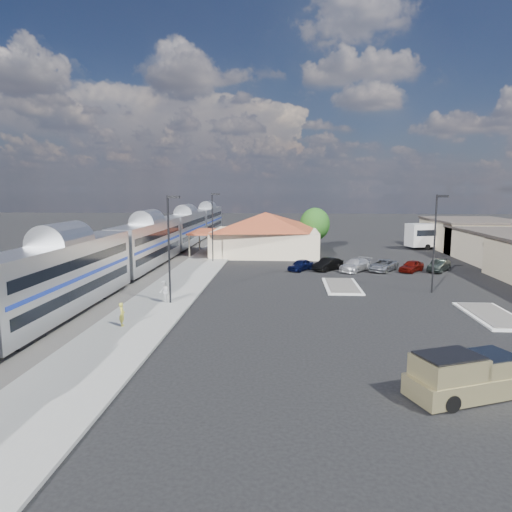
{
  "coord_description": "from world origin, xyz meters",
  "views": [
    {
      "loc": [
        -1.49,
        -42.2,
        9.46
      ],
      "look_at": [
        -4.51,
        3.18,
        2.8
      ],
      "focal_mm": 32.0,
      "sensor_mm": 36.0,
      "label": 1
    }
  ],
  "objects": [
    {
      "name": "traffic_island_south",
      "position": [
        4.0,
        2.0,
        0.1
      ],
      "size": [
        3.3,
        7.5,
        0.21
      ],
      "color": "silver",
      "rests_on": "ground"
    },
    {
      "name": "person_b",
      "position": [
        -11.53,
        -5.98,
        1.1
      ],
      "size": [
        0.94,
        1.06,
        1.83
      ],
      "primitive_type": "imported",
      "rotation": [
        0.0,
        0.0,
        -1.25
      ],
      "color": "silver",
      "rests_on": "platform"
    },
    {
      "name": "tree_depot",
      "position": [
        3.0,
        30.0,
        4.02
      ],
      "size": [
        4.71,
        4.71,
        6.63
      ],
      "color": "#382314",
      "rests_on": "ground"
    },
    {
      "name": "person_a",
      "position": [
        -12.64,
        -12.64,
        1.0
      ],
      "size": [
        0.58,
        0.7,
        1.64
      ],
      "primitive_type": "imported",
      "rotation": [
        0.0,
        0.0,
        1.93
      ],
      "color": "gold",
      "rests_on": "platform"
    },
    {
      "name": "parked_car_b",
      "position": [
        3.43,
        11.17,
        0.73
      ],
      "size": [
        4.04,
        4.42,
        1.47
      ],
      "primitive_type": "imported",
      "rotation": [
        0.0,
        0.0,
        -0.69
      ],
      "color": "black",
      "rests_on": "ground"
    },
    {
      "name": "parked_car_e",
      "position": [
        13.03,
        10.87,
        0.68
      ],
      "size": [
        3.77,
        4.08,
        1.35
      ],
      "primitive_type": "imported",
      "rotation": [
        0.0,
        0.0,
        -0.69
      ],
      "color": "maroon",
      "rests_on": "ground"
    },
    {
      "name": "freight_cars",
      "position": [
        -24.0,
        6.18,
        1.93
      ],
      "size": [
        2.8,
        46.0,
        4.0
      ],
      "color": "black",
      "rests_on": "ground"
    },
    {
      "name": "railbed",
      "position": [
        -21.0,
        8.0,
        0.06
      ],
      "size": [
        16.0,
        100.0,
        0.12
      ],
      "primitive_type": "cube",
      "color": "#4C4944",
      "rests_on": "ground"
    },
    {
      "name": "lamp_plat_s",
      "position": [
        -10.9,
        -6.0,
        5.34
      ],
      "size": [
        1.08,
        0.25,
        9.0
      ],
      "color": "black",
      "rests_on": "ground"
    },
    {
      "name": "platform",
      "position": [
        -12.0,
        6.0,
        0.09
      ],
      "size": [
        5.5,
        92.0,
        0.18
      ],
      "primitive_type": "cube",
      "color": "gray",
      "rests_on": "ground"
    },
    {
      "name": "coach_bus",
      "position": [
        23.98,
        32.78,
        2.34
      ],
      "size": [
        12.94,
        6.26,
        4.07
      ],
      "rotation": [
        0.0,
        0.0,
        1.86
      ],
      "color": "white",
      "rests_on": "ground"
    },
    {
      "name": "traffic_island_north",
      "position": [
        14.0,
        -8.0,
        0.1
      ],
      "size": [
        3.3,
        7.5,
        0.21
      ],
      "color": "silver",
      "rests_on": "ground"
    },
    {
      "name": "lamp_lot",
      "position": [
        12.1,
        0.0,
        5.34
      ],
      "size": [
        1.08,
        0.25,
        9.0
      ],
      "color": "black",
      "rests_on": "ground"
    },
    {
      "name": "parked_car_f",
      "position": [
        16.23,
        11.17,
        0.71
      ],
      "size": [
        3.68,
        4.42,
        1.42
      ],
      "primitive_type": "imported",
      "rotation": [
        0.0,
        0.0,
        -0.6
      ],
      "color": "black",
      "rests_on": "ground"
    },
    {
      "name": "pickup_truck",
      "position": [
        7.05,
        -21.7,
        0.98
      ],
      "size": [
        6.34,
        4.23,
        2.06
      ],
      "rotation": [
        0.0,
        0.0,
        1.95
      ],
      "color": "tan",
      "rests_on": "ground"
    },
    {
      "name": "lamp_plat_n",
      "position": [
        -10.9,
        16.0,
        5.34
      ],
      "size": [
        1.08,
        0.25,
        9.0
      ],
      "color": "black",
      "rests_on": "ground"
    },
    {
      "name": "parked_car_d",
      "position": [
        9.83,
        11.17,
        0.68
      ],
      "size": [
        4.58,
        5.3,
        1.35
      ],
      "primitive_type": "imported",
      "rotation": [
        0.0,
        0.0,
        -0.59
      ],
      "color": "gray",
      "rests_on": "ground"
    },
    {
      "name": "passenger_train",
      "position": [
        -18.0,
        11.11,
        2.87
      ],
      "size": [
        3.0,
        104.0,
        5.55
      ],
      "color": "silver",
      "rests_on": "ground"
    },
    {
      "name": "parked_car_c",
      "position": [
        6.63,
        10.87,
        0.74
      ],
      "size": [
        4.71,
        5.28,
        1.47
      ],
      "primitive_type": "imported",
      "rotation": [
        0.0,
        0.0,
        -0.65
      ],
      "color": "silver",
      "rests_on": "ground"
    },
    {
      "name": "ground",
      "position": [
        0.0,
        0.0,
        0.0
      ],
      "size": [
        280.0,
        280.0,
        0.0
      ],
      "primitive_type": "plane",
      "color": "black",
      "rests_on": "ground"
    },
    {
      "name": "station_depot",
      "position": [
        -4.56,
        24.0,
        3.13
      ],
      "size": [
        18.35,
        12.24,
        6.2
      ],
      "color": "beige",
      "rests_on": "ground"
    },
    {
      "name": "parked_car_a",
      "position": [
        0.23,
        10.87,
        0.66
      ],
      "size": [
        3.43,
        4.08,
        1.32
      ],
      "primitive_type": "imported",
      "rotation": [
        0.0,
        0.0,
        -0.59
      ],
      "color": "#0C133E",
      "rests_on": "ground"
    }
  ]
}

